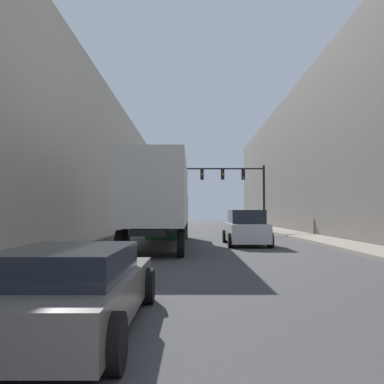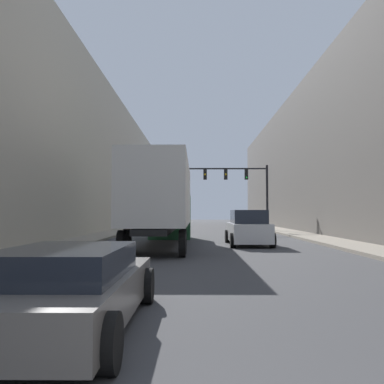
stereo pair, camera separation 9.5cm
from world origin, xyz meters
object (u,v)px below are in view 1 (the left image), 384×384
object	(u,v)px
semi_truck	(163,200)
suv_car	(247,229)
traffic_signal_gantry	(242,183)
sedan_car	(74,288)

from	to	relation	value
semi_truck	suv_car	distance (m)	4.54
traffic_signal_gantry	suv_car	bearing A→B (deg)	-95.43
sedan_car	suv_car	size ratio (longest dim) A/B	0.98
suv_car	traffic_signal_gantry	xyz separation A→B (m)	(1.45, 15.29, 3.35)
suv_car	traffic_signal_gantry	bearing A→B (deg)	84.57
sedan_car	traffic_signal_gantry	xyz separation A→B (m)	(5.90, 31.00, 3.60)
suv_car	traffic_signal_gantry	world-z (taller)	traffic_signal_gantry
suv_car	sedan_car	bearing A→B (deg)	-105.80
semi_truck	suv_car	xyz separation A→B (m)	(4.29, 0.38, -1.42)
sedan_car	semi_truck	bearing A→B (deg)	89.42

